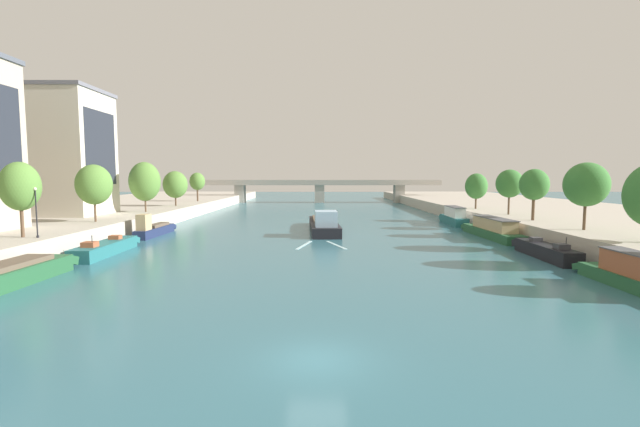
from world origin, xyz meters
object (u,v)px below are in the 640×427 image
at_px(moored_boat_right_lone, 493,229).
at_px(tree_left_distant, 146,182).
at_px(moored_boat_right_end, 637,275).
at_px(lamppost_left_bank, 38,210).
at_px(tree_left_third, 95,185).
at_px(bridge_far, 320,188).
at_px(moored_boat_left_midway, 107,248).
at_px(moored_boat_left_far, 155,229).
at_px(tree_right_second, 477,186).
at_px(tree_left_nearest, 176,185).
at_px(tree_right_third, 535,185).
at_px(tree_right_midway, 588,185).
at_px(moored_boat_right_downstream, 546,251).
at_px(tree_right_far, 511,184).
at_px(tree_left_by_lamp, 198,181).
at_px(moored_boat_right_gap_after, 455,217).
at_px(tree_left_midway, 21,186).
at_px(barge_midriver, 325,224).

bearing_deg(moored_boat_right_lone, tree_left_distant, 165.69).
height_order(moored_boat_right_end, lamppost_left_bank, lamppost_left_bank).
distance_m(tree_left_third, bridge_far, 80.22).
bearing_deg(tree_left_third, moored_boat_right_end, -25.48).
relative_size(moored_boat_left_midway, lamppost_left_bank, 2.43).
distance_m(moored_boat_left_midway, tree_left_third, 12.79).
relative_size(moored_boat_left_far, tree_right_second, 1.72).
distance_m(tree_left_nearest, tree_right_third, 59.53).
relative_size(moored_boat_right_end, tree_right_third, 1.66).
bearing_deg(tree_right_second, moored_boat_left_far, -160.32).
xyz_separation_m(tree_right_midway, tree_right_second, (-0.59, 28.92, -0.81)).
xyz_separation_m(moored_boat_right_downstream, tree_right_second, (5.15, 32.40, 5.36)).
bearing_deg(tree_right_far, moored_boat_right_downstream, -105.35).
height_order(moored_boat_right_end, bridge_far, bridge_far).
distance_m(tree_left_nearest, tree_left_by_lamp, 15.65).
bearing_deg(tree_left_nearest, tree_right_second, -7.62).
bearing_deg(tree_right_far, moored_boat_right_end, -100.03).
relative_size(moored_boat_right_end, tree_left_nearest, 1.64).
relative_size(tree_left_nearest, tree_right_far, 1.00).
relative_size(moored_boat_right_downstream, moored_boat_right_gap_after, 0.97).
bearing_deg(bridge_far, lamppost_left_bank, -105.64).
bearing_deg(tree_right_midway, bridge_far, 107.99).
bearing_deg(moored_boat_right_end, moored_boat_right_gap_after, 89.77).
relative_size(tree_left_by_lamp, tree_right_far, 0.98).
xyz_separation_m(tree_left_distant, lamppost_left_bank, (1.77, -28.07, -2.21)).
xyz_separation_m(moored_boat_right_gap_after, tree_left_nearest, (-48.27, 11.18, 4.97)).
bearing_deg(tree_left_third, moored_boat_left_far, 34.12).
height_order(moored_boat_right_end, tree_right_midway, tree_right_midway).
relative_size(moored_boat_right_lone, tree_left_nearest, 2.27).
bearing_deg(tree_right_far, bridge_far, 112.55).
height_order(tree_left_midway, tree_left_third, tree_left_third).
xyz_separation_m(moored_boat_right_end, tree_left_third, (-48.41, 23.07, 5.63)).
relative_size(moored_boat_right_lone, tree_left_third, 2.12).
relative_size(tree_left_distant, tree_right_third, 1.20).
relative_size(moored_boat_left_midway, moored_boat_right_gap_after, 1.03).
relative_size(tree_left_distant, lamppost_left_bank, 1.71).
distance_m(moored_boat_right_downstream, moored_boat_right_gap_after, 28.35).
bearing_deg(tree_left_nearest, tree_right_third, -26.25).
height_order(moored_boat_left_midway, moored_boat_right_end, moored_boat_right_end).
xyz_separation_m(moored_boat_right_downstream, tree_right_midway, (5.74, 3.48, 6.17)).
distance_m(moored_boat_left_far, tree_left_by_lamp, 40.71).
bearing_deg(tree_right_second, tree_left_distant, -172.99).
bearing_deg(tree_right_midway, tree_left_midway, -174.42).
bearing_deg(tree_right_midway, tree_right_second, 91.17).
height_order(barge_midriver, tree_right_midway, tree_right_midway).
xyz_separation_m(tree_right_third, tree_right_second, (-0.17, 19.20, -0.61)).
bearing_deg(bridge_far, tree_left_by_lamp, -130.39).
relative_size(moored_boat_left_far, moored_boat_right_downstream, 1.00).
relative_size(tree_right_midway, tree_right_third, 1.08).
bearing_deg(bridge_far, barge_midriver, -89.43).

